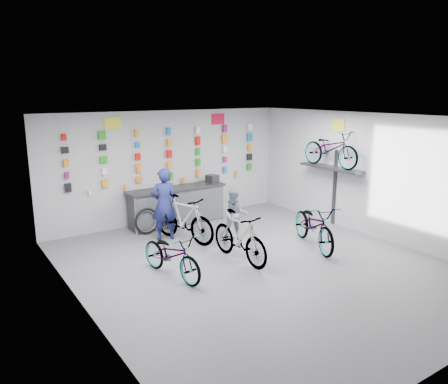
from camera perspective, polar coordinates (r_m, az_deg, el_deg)
floor at (r=9.10m, az=4.54°, el=-9.57°), size 8.00×8.00×0.00m
ceiling at (r=8.42m, az=4.91°, el=9.65°), size 8.00×8.00×0.00m
wall_back at (r=11.96m, az=-7.27°, el=3.33°), size 7.00×0.00×7.00m
wall_left at (r=7.08m, az=-18.16°, el=-3.95°), size 0.00×8.00×8.00m
wall_right at (r=11.11m, az=19.03°, el=1.99°), size 0.00×8.00×8.00m
counter at (r=11.77m, az=-6.12°, el=-1.84°), size 2.70×0.66×1.00m
merch_wall at (r=11.91m, az=-6.59°, el=4.77°), size 5.57×0.08×1.56m
wall_bracket at (r=11.74m, az=13.87°, el=2.70°), size 0.39×1.90×2.00m
sign_left at (r=11.22m, az=-14.34°, el=8.68°), size 0.42×0.02×0.30m
sign_right at (r=12.60m, az=-0.78°, el=9.51°), size 0.42×0.02×0.30m
sign_side at (r=11.71m, az=14.70°, el=8.48°), size 0.02×0.40×0.30m
bike_left at (r=8.46m, az=-6.84°, el=-8.13°), size 0.89×1.79×0.90m
bike_center at (r=9.13m, az=2.02°, el=-5.88°), size 0.56×1.79×1.06m
bike_right at (r=10.17m, az=11.70°, el=-4.24°), size 1.34×2.10×1.04m
bike_service at (r=10.37m, az=-5.28°, el=-3.47°), size 1.08×1.92×1.11m
bike_wall at (r=11.60m, az=13.77°, el=5.53°), size 0.63×1.80×0.95m
clerk at (r=10.47m, az=-7.84°, el=-1.60°), size 0.72×0.56×1.74m
customer at (r=10.37m, az=1.42°, el=-3.01°), size 0.77×0.73×1.26m
spare_wheel at (r=11.06m, az=-10.05°, el=-3.78°), size 0.68×0.20×0.67m
register at (r=12.19m, az=-1.55°, el=1.75°), size 0.34×0.35×0.22m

